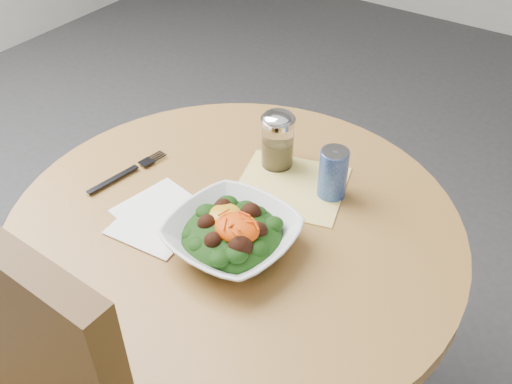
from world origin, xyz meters
TOP-DOWN VIEW (x-y plane):
  - table at (0.00, 0.00)m, footprint 0.90×0.90m
  - cloth_napkin at (0.04, 0.16)m, footprint 0.27×0.25m
  - paper_napkins at (-0.13, -0.07)m, footprint 0.19×0.20m
  - salad_bowl at (0.04, -0.06)m, footprint 0.24×0.24m
  - fork at (-0.28, 0.00)m, footprint 0.05×0.20m
  - spice_shaker at (-0.03, 0.21)m, footprint 0.07×0.07m
  - beverage_can at (0.12, 0.18)m, footprint 0.06×0.06m

SIDE VIEW (x-z plane):
  - table at x=0.00m, z-range 0.18..0.93m
  - cloth_napkin at x=0.04m, z-range 0.75..0.75m
  - paper_napkins at x=-0.13m, z-range 0.75..0.75m
  - fork at x=-0.28m, z-range 0.75..0.76m
  - salad_bowl at x=0.04m, z-range 0.74..0.83m
  - beverage_can at x=0.12m, z-range 0.75..0.86m
  - spice_shaker at x=-0.03m, z-range 0.75..0.88m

